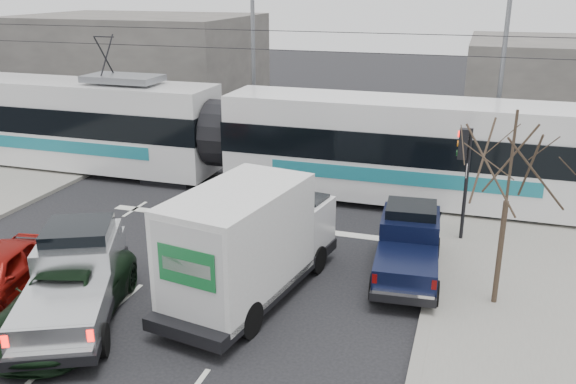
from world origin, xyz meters
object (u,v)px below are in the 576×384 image
(bare_tree, at_px, (511,166))
(box_truck, at_px, (250,243))
(street_lamp_far, at_px, (250,43))
(tram, at_px, (221,135))
(green_car, at_px, (65,299))
(traffic_signal, at_px, (464,160))
(navy_pickup, at_px, (409,244))
(street_lamp_near, at_px, (499,56))
(silver_pickup, at_px, (76,274))

(bare_tree, xyz_separation_m, box_truck, (-6.16, -1.38, -2.24))
(street_lamp_far, distance_m, box_truck, 16.30)
(tram, bearing_deg, bare_tree, -34.18)
(bare_tree, bearing_deg, tram, 145.55)
(bare_tree, distance_m, green_car, 11.18)
(traffic_signal, height_order, box_truck, traffic_signal)
(traffic_signal, height_order, navy_pickup, traffic_signal)
(traffic_signal, xyz_separation_m, street_lamp_far, (-10.66, 9.50, 2.37))
(traffic_signal, distance_m, tram, 10.19)
(street_lamp_near, xyz_separation_m, green_car, (-9.65, -15.56, -4.41))
(traffic_signal, height_order, silver_pickup, traffic_signal)
(silver_pickup, bearing_deg, traffic_signal, 14.36)
(traffic_signal, distance_m, street_lamp_near, 7.91)
(traffic_signal, relative_size, box_truck, 0.55)
(traffic_signal, height_order, street_lamp_far, street_lamp_far)
(tram, relative_size, silver_pickup, 4.82)
(tram, xyz_separation_m, navy_pickup, (8.35, -6.14, -1.12))
(silver_pickup, bearing_deg, box_truck, 1.52)
(street_lamp_far, distance_m, green_car, 18.20)
(street_lamp_near, height_order, box_truck, street_lamp_near)
(box_truck, bearing_deg, green_car, -134.70)
(street_lamp_far, relative_size, box_truck, 1.37)
(street_lamp_far, bearing_deg, navy_pickup, -52.54)
(bare_tree, height_order, silver_pickup, bare_tree)
(street_lamp_near, relative_size, tram, 0.32)
(green_car, bearing_deg, box_truck, 20.43)
(tram, distance_m, box_truck, 9.87)
(bare_tree, distance_m, tram, 13.12)
(street_lamp_far, bearing_deg, tram, -80.20)
(bare_tree, height_order, box_truck, bare_tree)
(street_lamp_far, bearing_deg, box_truck, -69.31)
(street_lamp_near, height_order, navy_pickup, street_lamp_near)
(bare_tree, bearing_deg, traffic_signal, 105.76)
(silver_pickup, height_order, green_car, silver_pickup)
(box_truck, bearing_deg, tram, 127.47)
(traffic_signal, relative_size, street_lamp_far, 0.40)
(tram, height_order, box_truck, tram)
(box_truck, bearing_deg, bare_tree, 22.55)
(silver_pickup, xyz_separation_m, box_truck, (3.93, 1.95, 0.54))
(box_truck, distance_m, navy_pickup, 4.64)
(bare_tree, relative_size, green_car, 0.99)
(tram, distance_m, green_car, 11.53)
(street_lamp_near, bearing_deg, navy_pickup, -101.46)
(street_lamp_far, height_order, navy_pickup, street_lamp_far)
(street_lamp_far, distance_m, silver_pickup, 17.41)
(traffic_signal, xyz_separation_m, tram, (-9.60, 3.36, -0.68))
(street_lamp_far, bearing_deg, street_lamp_near, -9.87)
(navy_pickup, bearing_deg, tram, 139.51)
(street_lamp_far, xyz_separation_m, tram, (1.06, -6.14, -3.05))
(tram, bearing_deg, green_car, -85.80)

